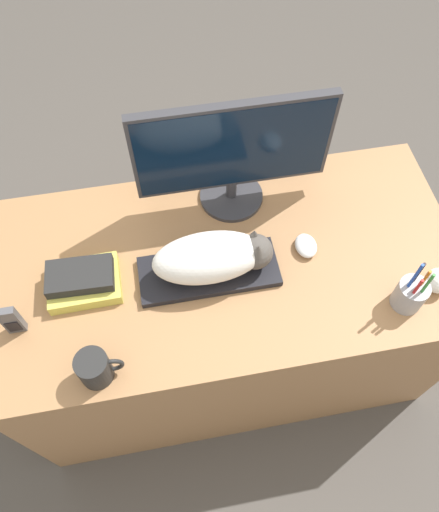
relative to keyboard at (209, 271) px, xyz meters
The scene contains 11 objects.
ground_plane 0.84m from the keyboard, 77.50° to the right, with size 12.00×12.00×0.00m, color #4C4742.
desk 0.40m from the keyboard, 25.52° to the left, with size 1.49×0.76×0.76m.
keyboard is the anchor object (origin of this frame).
cat 0.09m from the keyboard, ahead, with size 0.37×0.16×0.14m.
monitor 0.38m from the keyboard, 65.67° to the left, with size 0.62×0.22×0.41m.
computer_mouse 0.33m from the keyboard, ahead, with size 0.07×0.09×0.04m.
coffee_mug 0.45m from the keyboard, 143.43° to the right, with size 0.13×0.09×0.11m.
pen_cup 0.61m from the keyboard, 19.91° to the right, with size 0.09×0.09×0.22m.
baseball 0.70m from the keyboard, 14.22° to the right, with size 0.08×0.08×0.08m.
phone 0.59m from the keyboard, behind, with size 0.05×0.02×0.12m.
book_stack 0.39m from the keyboard, behind, with size 0.22×0.17×0.08m.
Camera 1 is at (-0.18, -0.42, 2.13)m, focal length 35.00 mm.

